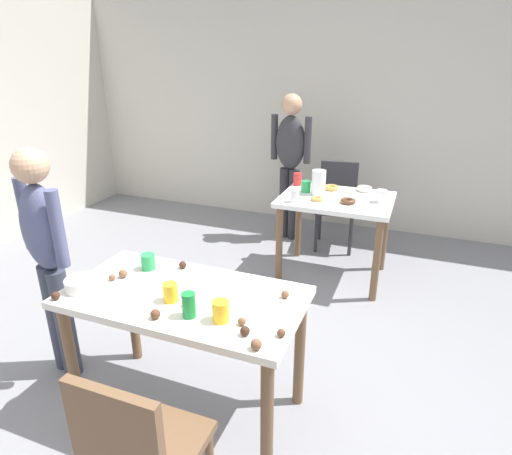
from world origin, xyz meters
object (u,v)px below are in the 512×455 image
(chair_far_table, at_px, (337,200))
(chair_near_table, at_px, (138,450))
(mixing_bowl, at_px, (81,284))
(person_adult_far, at_px, (290,155))
(person_girl_near, at_px, (46,248))
(dining_table_far, at_px, (335,211))
(soda_can, at_px, (189,305))
(pitcher_far, at_px, (319,182))
(dining_table_near, at_px, (185,312))

(chair_far_table, bearing_deg, chair_near_table, -91.61)
(mixing_bowl, bearing_deg, chair_near_table, -37.90)
(person_adult_far, height_order, mixing_bowl, person_adult_far)
(person_girl_near, distance_m, person_adult_far, 2.67)
(chair_near_table, height_order, chair_far_table, same)
(mixing_bowl, bearing_deg, dining_table_far, 65.42)
(chair_near_table, relative_size, mixing_bowl, 5.30)
(mixing_bowl, bearing_deg, person_adult_far, 83.97)
(chair_far_table, distance_m, soda_can, 2.78)
(dining_table_far, relative_size, pitcher_far, 4.39)
(person_adult_far, relative_size, soda_can, 12.51)
(mixing_bowl, relative_size, soda_can, 1.34)
(dining_table_far, distance_m, person_adult_far, 1.00)
(dining_table_near, xyz_separation_m, soda_can, (0.13, -0.17, 0.17))
(dining_table_far, bearing_deg, pitcher_far, 170.60)
(mixing_bowl, bearing_deg, dining_table_near, 16.02)
(chair_far_table, relative_size, soda_can, 7.13)
(chair_far_table, bearing_deg, dining_table_far, -80.21)
(chair_near_table, relative_size, pitcher_far, 4.07)
(chair_near_table, xyz_separation_m, person_girl_near, (-1.09, 0.71, 0.36))
(dining_table_far, bearing_deg, mixing_bowl, -114.58)
(chair_near_table, xyz_separation_m, person_adult_far, (-0.42, 3.30, 0.42))
(dining_table_far, relative_size, person_adult_far, 0.61)
(dining_table_far, bearing_deg, chair_near_table, -94.77)
(chair_far_table, distance_m, person_adult_far, 0.66)
(chair_far_table, height_order, mixing_bowl, chair_far_table)
(dining_table_far, relative_size, mixing_bowl, 5.72)
(dining_table_far, height_order, person_adult_far, person_adult_far)
(dining_table_near, relative_size, soda_can, 10.12)
(soda_can, bearing_deg, person_girl_near, 170.38)
(chair_near_table, relative_size, soda_can, 7.13)
(chair_near_table, distance_m, pitcher_far, 2.64)
(dining_table_far, distance_m, mixing_bowl, 2.24)
(person_adult_far, xyz_separation_m, soda_can, (0.36, -2.76, -0.10))
(person_girl_near, bearing_deg, dining_table_far, 55.11)
(dining_table_near, xyz_separation_m, person_adult_far, (-0.23, 2.59, 0.28))
(person_adult_far, distance_m, soda_can, 2.79)
(chair_near_table, distance_m, mixing_bowl, 0.95)
(mixing_bowl, distance_m, pitcher_far, 2.19)
(person_girl_near, relative_size, mixing_bowl, 8.77)
(dining_table_near, height_order, person_girl_near, person_girl_near)
(dining_table_far, distance_m, soda_can, 2.07)
(chair_far_table, bearing_deg, person_adult_far, 179.52)
(chair_near_table, xyz_separation_m, pitcher_far, (0.05, 2.61, 0.36))
(soda_can, bearing_deg, dining_table_far, 82.28)
(chair_far_table, distance_m, mixing_bowl, 2.87)
(chair_near_table, bearing_deg, soda_can, 96.55)
(chair_near_table, xyz_separation_m, chair_far_table, (0.09, 3.29, 0.00))
(person_girl_near, bearing_deg, chair_near_table, -33.14)
(dining_table_near, xyz_separation_m, pitcher_far, (0.24, 1.91, 0.22))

